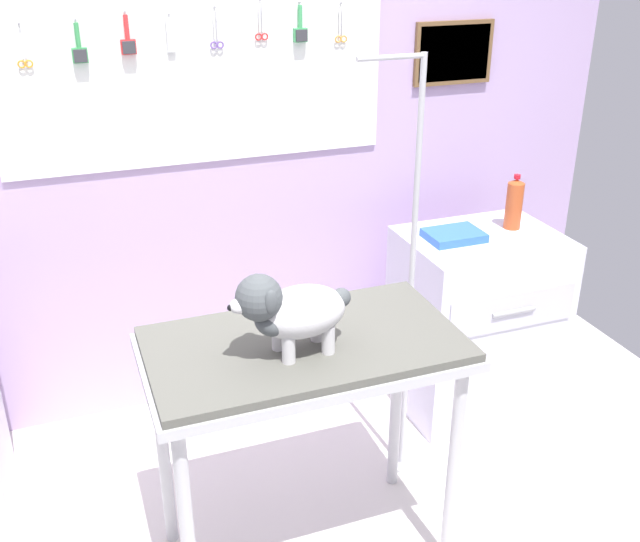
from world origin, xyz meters
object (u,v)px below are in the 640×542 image
Objects in this scene: grooming_table at (305,367)px; dog at (290,310)px; grooming_arm at (408,298)px; cabinet_right at (476,321)px; soda_bottle at (514,204)px.

dog is at bearing -136.96° from grooming_table.
grooming_arm reaches higher than dog.
grooming_arm is 4.32× the size of dog.
soda_bottle reaches higher than cabinet_right.
dog is at bearing -150.13° from soda_bottle.
grooming_table is 4.12× the size of soda_bottle.
soda_bottle is at bearing 29.87° from dog.
soda_bottle reaches higher than grooming_table.
grooming_arm is 6.84× the size of soda_bottle.
grooming_arm reaches higher than grooming_table.
soda_bottle is (0.17, 0.05, 0.54)m from cabinet_right.
grooming_table is 0.60m from grooming_arm.
cabinet_right is at bearing -164.52° from soda_bottle.
grooming_arm is 0.81m from soda_bottle.
soda_bottle is at bearing 29.01° from grooming_table.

